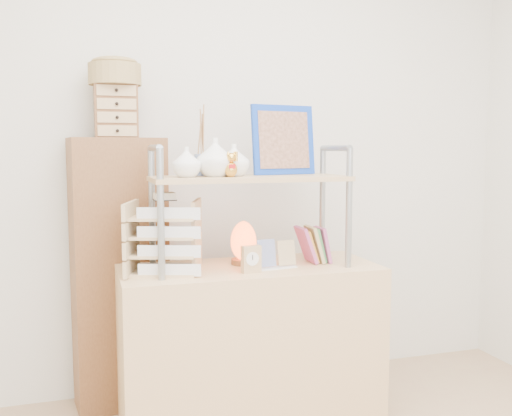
{
  "coord_description": "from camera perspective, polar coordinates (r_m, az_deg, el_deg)",
  "views": [
    {
      "loc": [
        -0.75,
        -1.3,
        1.3
      ],
      "look_at": [
        0.03,
        1.2,
        1.02
      ],
      "focal_mm": 40.0,
      "sensor_mm": 36.0,
      "label": 1
    }
  ],
  "objects": [
    {
      "name": "room_shell",
      "position": [
        1.9,
        6.68,
        17.99
      ],
      "size": [
        3.42,
        3.41,
        2.61
      ],
      "color": "silver",
      "rests_on": "ground"
    },
    {
      "name": "desk",
      "position": [
        2.77,
        -0.6,
        -13.48
      ],
      "size": [
        1.2,
        0.5,
        0.75
      ],
      "primitive_type": "cube",
      "color": "tan",
      "rests_on": "ground"
    },
    {
      "name": "cabinet",
      "position": [
        2.95,
        -13.47,
        -6.4
      ],
      "size": [
        0.48,
        0.3,
        1.35
      ],
      "primitive_type": "cube",
      "rotation": [
        0.0,
        0.0,
        0.13
      ],
      "color": "brown",
      "rests_on": "ground"
    },
    {
      "name": "hutch",
      "position": [
        2.62,
        -1.33,
        3.5
      ],
      "size": [
        0.9,
        0.34,
        0.76
      ],
      "color": "#8F969C",
      "rests_on": "desk"
    },
    {
      "name": "letter_tray",
      "position": [
        2.56,
        -9.08,
        -3.25
      ],
      "size": [
        0.36,
        0.35,
        0.36
      ],
      "color": "tan",
      "rests_on": "desk"
    },
    {
      "name": "salt_lamp",
      "position": [
        2.7,
        -1.27,
        -3.46
      ],
      "size": [
        0.14,
        0.13,
        0.21
      ],
      "color": "brown",
      "rests_on": "desk"
    },
    {
      "name": "desk_clock",
      "position": [
        2.53,
        -0.48,
        -5.14
      ],
      "size": [
        0.09,
        0.05,
        0.12
      ],
      "color": "tan",
      "rests_on": "desk"
    },
    {
      "name": "postcard_stand",
      "position": [
        2.63,
        2.06,
        -5.22
      ],
      "size": [
        0.2,
        0.08,
        0.14
      ],
      "color": "white",
      "rests_on": "desk"
    },
    {
      "name": "drawer_chest",
      "position": [
        2.86,
        -13.83,
        9.34
      ],
      "size": [
        0.2,
        0.16,
        0.25
      ],
      "color": "brown",
      "rests_on": "cabinet"
    },
    {
      "name": "woven_basket",
      "position": [
        2.88,
        -13.93,
        12.82
      ],
      "size": [
        0.25,
        0.25,
        0.1
      ],
      "primitive_type": "cylinder",
      "color": "olive",
      "rests_on": "drawer_chest"
    }
  ]
}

